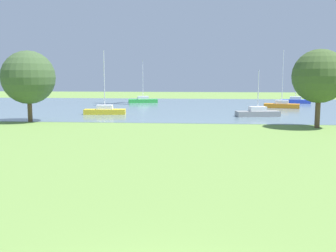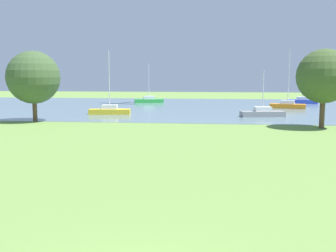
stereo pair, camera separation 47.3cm
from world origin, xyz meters
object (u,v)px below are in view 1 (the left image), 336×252
object	(u,v)px
sailboat_yellow	(105,110)
sailboat_green	(143,100)
sailboat_blue	(296,101)
tree_west_near	(28,77)
tree_west_far	(319,76)
sailboat_orange	(282,105)
sailboat_gray	(258,113)

from	to	relation	value
sailboat_yellow	sailboat_green	size ratio (longest dim) A/B	1.04
sailboat_blue	sailboat_green	bearing A→B (deg)	-177.14
sailboat_blue	tree_west_near	distance (m)	43.46
tree_west_near	tree_west_far	bearing A→B (deg)	-4.20
sailboat_green	sailboat_orange	distance (m)	22.81
sailboat_orange	tree_west_near	xyz separation A→B (m)	(-28.00, -18.90, 3.88)
sailboat_blue	tree_west_near	world-z (taller)	tree_west_near
sailboat_gray	tree_west_far	world-z (taller)	tree_west_far
tree_west_near	sailboat_green	bearing A→B (deg)	75.92
sailboat_gray	sailboat_yellow	size ratio (longest dim) A/B	0.70
sailboat_gray	sailboat_blue	bearing A→B (deg)	67.41
sailboat_green	tree_west_near	xyz separation A→B (m)	(-6.94, -27.67, 3.89)
sailboat_gray	tree_west_near	distance (m)	24.45
sailboat_orange	tree_west_near	world-z (taller)	sailboat_orange
sailboat_orange	tree_west_far	xyz separation A→B (m)	(-1.00, -20.88, 4.00)
sailboat_blue	sailboat_yellow	bearing A→B (deg)	-141.68
tree_west_near	tree_west_far	size ratio (longest dim) A/B	1.02
sailboat_green	sailboat_orange	size ratio (longest dim) A/B	0.88
sailboat_yellow	tree_west_near	xyz separation A→B (m)	(-5.51, -7.85, 3.88)
sailboat_green	sailboat_blue	bearing A→B (deg)	2.86
sailboat_yellow	sailboat_green	world-z (taller)	sailboat_yellow
sailboat_blue	sailboat_green	size ratio (longest dim) A/B	0.74
sailboat_yellow	tree_west_near	distance (m)	10.35
sailboat_orange	sailboat_blue	bearing A→B (deg)	67.35
sailboat_blue	sailboat_orange	distance (m)	10.88
sailboat_gray	sailboat_yellow	bearing A→B (deg)	177.36
sailboat_yellow	sailboat_blue	size ratio (longest dim) A/B	1.40
sailboat_green	sailboat_yellow	bearing A→B (deg)	-94.13
sailboat_blue	tree_west_far	size ratio (longest dim) A/B	0.77
sailboat_orange	tree_west_far	distance (m)	21.28
sailboat_gray	tree_west_far	distance (m)	10.63
sailboat_gray	sailboat_orange	distance (m)	12.83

